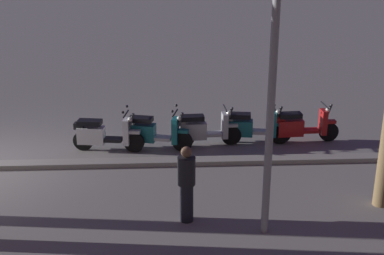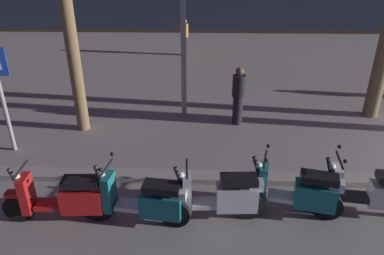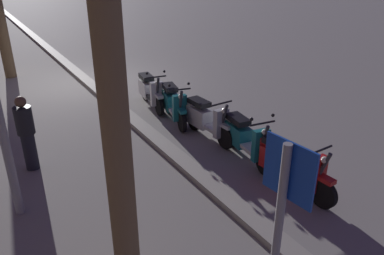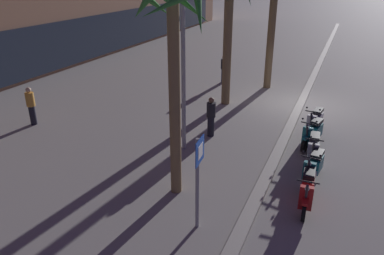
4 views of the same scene
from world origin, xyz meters
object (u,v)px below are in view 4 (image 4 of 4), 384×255
at_px(pedestrian_strolling_near_curb, 224,68).
at_px(palm_tree_mid_walkway, 229,3).
at_px(scooter_red_far_back, 307,189).
at_px(street_lamp, 183,43).
at_px(scooter_teal_mid_rear, 314,167).
at_px(crossing_sign, 198,174).
at_px(pedestrian_window_shopping, 211,116).
at_px(palm_tree_by_mall_entrance, 173,37).
at_px(scooter_silver_mid_front, 313,149).
at_px(scooter_white_lead_nearest, 315,121).
at_px(scooter_teal_second_in_line, 313,133).
at_px(pedestrian_by_palm_tree, 31,105).

bearing_deg(pedestrian_strolling_near_curb, palm_tree_mid_walkway, -159.79).
xyz_separation_m(scooter_red_far_back, street_lamp, (1.74, 4.42, 3.29)).
bearing_deg(scooter_teal_mid_rear, scooter_red_far_back, 178.95).
height_order(crossing_sign, pedestrian_window_shopping, crossing_sign).
distance_m(scooter_teal_mid_rear, palm_tree_mid_walkway, 8.36).
height_order(scooter_red_far_back, pedestrian_strolling_near_curb, pedestrian_strolling_near_curb).
bearing_deg(palm_tree_by_mall_entrance, scooter_teal_mid_rear, -58.74).
bearing_deg(scooter_silver_mid_front, scooter_white_lead_nearest, 4.75).
relative_size(scooter_teal_second_in_line, street_lamp, 0.29).
distance_m(palm_tree_by_mall_entrance, pedestrian_by_palm_tree, 8.61).
xyz_separation_m(pedestrian_by_palm_tree, street_lamp, (0.33, -6.63, 2.91)).
relative_size(scooter_red_far_back, pedestrian_by_palm_tree, 1.15).
distance_m(scooter_teal_second_in_line, crossing_sign, 6.41).
distance_m(scooter_teal_second_in_line, palm_tree_mid_walkway, 6.68).
relative_size(scooter_silver_mid_front, pedestrian_strolling_near_curb, 1.14).
xyz_separation_m(scooter_white_lead_nearest, pedestrian_window_shopping, (-1.99, 3.60, 0.36)).
height_order(palm_tree_by_mall_entrance, pedestrian_strolling_near_curb, palm_tree_by_mall_entrance).
distance_m(scooter_silver_mid_front, palm_tree_by_mall_entrance, 6.21).
bearing_deg(pedestrian_strolling_near_curb, pedestrian_by_palm_tree, 149.74).
xyz_separation_m(scooter_teal_second_in_line, pedestrian_window_shopping, (-0.73, 3.66, 0.35)).
xyz_separation_m(crossing_sign, pedestrian_window_shopping, (5.26, 1.62, -0.70)).
relative_size(scooter_silver_mid_front, crossing_sign, 0.73).
xyz_separation_m(palm_tree_mid_walkway, street_lamp, (-5.22, -0.18, -0.80)).
bearing_deg(scooter_white_lead_nearest, palm_tree_by_mall_entrance, 151.99).
relative_size(palm_tree_by_mall_entrance, street_lamp, 0.96).
bearing_deg(pedestrian_strolling_near_curb, scooter_silver_mid_front, -143.57).
distance_m(scooter_red_far_back, scooter_white_lead_nearest, 5.18).
height_order(crossing_sign, palm_tree_mid_walkway, palm_tree_mid_walkway).
relative_size(scooter_silver_mid_front, scooter_teal_second_in_line, 0.99).
xyz_separation_m(palm_tree_mid_walkway, pedestrian_window_shopping, (-3.79, -0.66, -3.73)).
bearing_deg(scooter_white_lead_nearest, scooter_teal_mid_rear, -174.58).
relative_size(palm_tree_by_mall_entrance, pedestrian_by_palm_tree, 3.69).
relative_size(crossing_sign, pedestrian_strolling_near_curb, 1.57).
relative_size(palm_tree_mid_walkway, pedestrian_window_shopping, 3.99).
bearing_deg(pedestrian_by_palm_tree, scooter_red_far_back, -97.26).
relative_size(scooter_teal_second_in_line, pedestrian_strolling_near_curb, 1.16).
bearing_deg(scooter_teal_mid_rear, palm_tree_by_mall_entrance, 121.26).
xyz_separation_m(scooter_teal_second_in_line, palm_tree_mid_walkway, (3.06, 4.32, 4.08)).
relative_size(scooter_red_far_back, palm_tree_by_mall_entrance, 0.31).
xyz_separation_m(scooter_white_lead_nearest, palm_tree_mid_walkway, (1.80, 4.26, 4.09)).
distance_m(scooter_red_far_back, scooter_silver_mid_front, 2.59).
height_order(palm_tree_mid_walkway, street_lamp, palm_tree_mid_walkway).
relative_size(scooter_teal_second_in_line, pedestrian_by_palm_tree, 1.12).
bearing_deg(crossing_sign, scooter_red_far_back, -48.20).
bearing_deg(scooter_red_far_back, pedestrian_window_shopping, 51.15).
bearing_deg(pedestrian_strolling_near_curb, palm_tree_by_mall_entrance, -168.28).
relative_size(scooter_white_lead_nearest, palm_tree_mid_walkway, 0.30).
height_order(palm_tree_by_mall_entrance, pedestrian_by_palm_tree, palm_tree_by_mall_entrance).
height_order(scooter_teal_second_in_line, scooter_white_lead_nearest, same).
xyz_separation_m(scooter_teal_mid_rear, scooter_teal_second_in_line, (2.57, 0.31, 0.01)).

